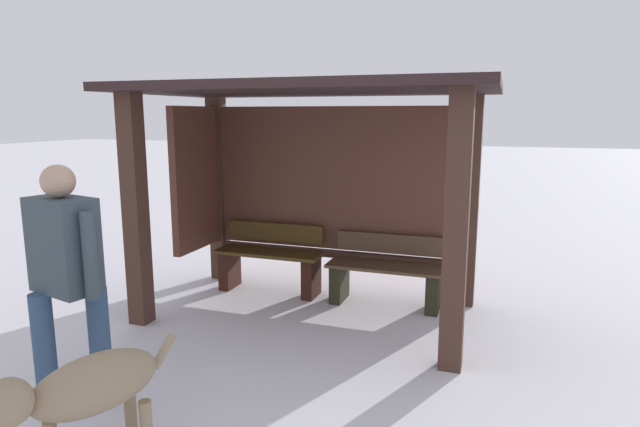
{
  "coord_description": "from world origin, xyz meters",
  "views": [
    {
      "loc": [
        1.72,
        -4.71,
        1.92
      ],
      "look_at": [
        0.11,
        -0.04,
        1.01
      ],
      "focal_mm": 30.1,
      "sensor_mm": 36.0,
      "label": 1
    }
  ],
  "objects_px": {
    "person_walking": "(66,267)",
    "bench_left_inside": "(270,261)",
    "bench_center_inside": "(386,274)",
    "dog": "(84,391)",
    "bus_shelter": "(307,150)"
  },
  "relations": [
    {
      "from": "person_walking",
      "to": "bench_left_inside",
      "type": "bearing_deg",
      "value": 83.46
    },
    {
      "from": "bus_shelter",
      "to": "bench_left_inside",
      "type": "relative_size",
      "value": 2.83
    },
    {
      "from": "bus_shelter",
      "to": "bench_left_inside",
      "type": "bearing_deg",
      "value": 155.38
    },
    {
      "from": "bench_center_inside",
      "to": "person_walking",
      "type": "bearing_deg",
      "value": -121.77
    },
    {
      "from": "bus_shelter",
      "to": "bench_left_inside",
      "type": "distance_m",
      "value": 1.37
    },
    {
      "from": "bench_left_inside",
      "to": "bus_shelter",
      "type": "bearing_deg",
      "value": -24.62
    },
    {
      "from": "bus_shelter",
      "to": "person_walking",
      "type": "distance_m",
      "value": 2.53
    },
    {
      "from": "bus_shelter",
      "to": "dog",
      "type": "distance_m",
      "value": 3.1
    },
    {
      "from": "bench_center_inside",
      "to": "dog",
      "type": "relative_size",
      "value": 1.22
    },
    {
      "from": "bench_center_inside",
      "to": "dog",
      "type": "distance_m",
      "value": 3.28
    },
    {
      "from": "bench_left_inside",
      "to": "dog",
      "type": "distance_m",
      "value": 3.16
    },
    {
      "from": "bus_shelter",
      "to": "bench_center_inside",
      "type": "bearing_deg",
      "value": 17.74
    },
    {
      "from": "bench_left_inside",
      "to": "person_walking",
      "type": "bearing_deg",
      "value": -96.54
    },
    {
      "from": "bus_shelter",
      "to": "dog",
      "type": "height_order",
      "value": "bus_shelter"
    },
    {
      "from": "person_walking",
      "to": "dog",
      "type": "relative_size",
      "value": 1.67
    }
  ]
}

